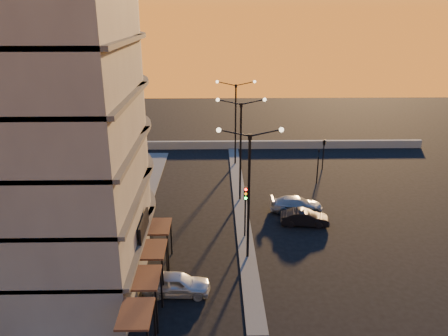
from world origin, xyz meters
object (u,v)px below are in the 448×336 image
(streetlamp_mid, at_px, (241,142))
(car_wagon, at_px, (297,204))
(traffic_light_main, at_px, (245,204))
(car_hatchback, at_px, (177,284))
(car_sedan, at_px, (305,218))

(streetlamp_mid, relative_size, car_wagon, 2.09)
(traffic_light_main, height_order, car_wagon, traffic_light_main)
(car_hatchback, relative_size, car_wagon, 0.91)
(streetlamp_mid, bearing_deg, traffic_light_main, -90.00)
(car_sedan, bearing_deg, car_hatchback, 138.22)
(car_sedan, xyz_separation_m, car_wagon, (-0.21, 2.57, 0.02))
(car_hatchback, distance_m, car_wagon, 14.94)
(streetlamp_mid, relative_size, traffic_light_main, 2.24)
(traffic_light_main, xyz_separation_m, car_hatchback, (-4.65, -6.94, -2.18))
(streetlamp_mid, relative_size, car_sedan, 2.46)
(traffic_light_main, distance_m, car_sedan, 5.86)
(traffic_light_main, relative_size, car_hatchback, 1.03)
(streetlamp_mid, bearing_deg, car_hatchback, -108.29)
(streetlamp_mid, height_order, car_sedan, streetlamp_mid)
(car_hatchback, xyz_separation_m, car_sedan, (9.65, 9.01, -0.07))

